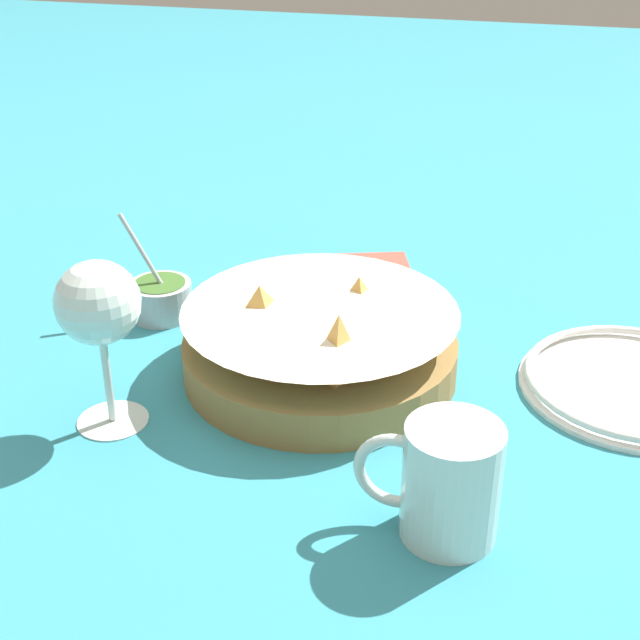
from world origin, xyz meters
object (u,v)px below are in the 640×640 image
Objects in this scene: food_basket at (320,344)px; side_plate at (635,383)px; beer_mug at (448,486)px; wine_glass at (98,308)px; sauce_cup at (161,297)px.

food_basket is 1.23× the size of side_plate.
beer_mug is 0.29m from side_plate.
side_plate is at bearing -170.64° from food_basket.
food_basket is 2.41× the size of beer_mug.
food_basket and beer_mug have the same top height.
side_plate is (-0.14, -0.24, -0.04)m from beer_mug.
beer_mug is 0.51× the size of side_plate.
wine_glass is at bearing 21.55° from side_plate.
food_basket is at bearing -140.30° from wine_glass.
food_basket is 0.22m from wine_glass.
sauce_cup is 0.54× the size of side_plate.
wine_glass reaches higher than food_basket.
sauce_cup is 0.75× the size of wine_glass.
wine_glass is at bearing -12.16° from beer_mug.
wine_glass is at bearing 39.70° from food_basket.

